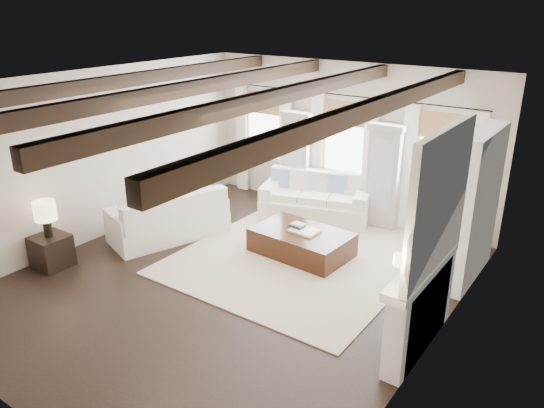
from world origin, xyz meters
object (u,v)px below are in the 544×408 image
Objects in this scene: side_table_back at (293,189)px; sofa_left at (170,219)px; ottoman at (302,243)px; sofa_back at (316,200)px; side_table_front at (52,251)px.

sofa_left is at bearing -104.13° from side_table_back.
sofa_left is 3.24m from side_table_back.
ottoman is at bearing -53.87° from side_table_back.
sofa_back is 5.23m from side_table_front.
sofa_back is 1.80m from ottoman.
ottoman is 3.19× the size of side_table_back.
side_table_back is (-1.66, 2.27, 0.04)m from ottoman.
side_table_front is at bearing -107.51° from side_table_back.
sofa_back is at bearing 60.18° from side_table_front.
side_table_front is (-0.84, -2.02, -0.11)m from sofa_left.
ottoman is (2.45, 0.87, -0.16)m from sofa_left.
sofa_back is 1.01× the size of sofa_left.
side_table_front is 5.40m from side_table_back.
sofa_left reaches higher than side_table_front.
sofa_back is 3.08m from sofa_left.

